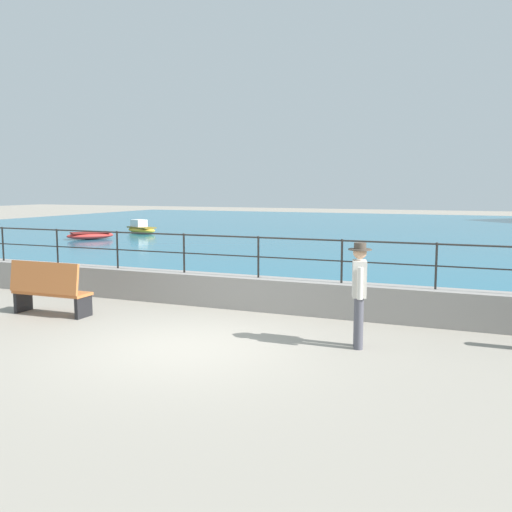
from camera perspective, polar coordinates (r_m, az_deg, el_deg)
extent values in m
plane|color=gray|center=(9.69, -7.16, -8.99)|extent=(120.00, 120.00, 0.00)
cube|color=gray|center=(12.41, 0.23, -3.75)|extent=(20.00, 0.56, 0.70)
cylinder|color=#282623|center=(16.56, -23.99, 1.13)|extent=(0.04, 0.04, 0.90)
cylinder|color=#282623|center=(15.27, -19.26, 0.90)|extent=(0.04, 0.04, 0.90)
cylinder|color=#282623|center=(14.11, -13.70, 0.63)|extent=(0.04, 0.04, 0.90)
cylinder|color=#282623|center=(13.10, -7.21, 0.30)|extent=(0.04, 0.04, 0.90)
cylinder|color=#282623|center=(12.29, 0.24, -0.09)|extent=(0.04, 0.04, 0.90)
cylinder|color=#282623|center=(11.71, 8.58, -0.51)|extent=(0.04, 0.04, 0.90)
cylinder|color=#282623|center=(11.40, 17.57, -0.96)|extent=(0.04, 0.04, 0.90)
cylinder|color=#282623|center=(12.24, 0.24, 1.87)|extent=(18.40, 0.04, 0.04)
cylinder|color=#282623|center=(12.29, 0.24, -0.09)|extent=(18.40, 0.03, 0.03)
cube|color=#236B89|center=(34.32, 14.96, 2.31)|extent=(64.00, 44.32, 0.06)
cube|color=#B76633|center=(12.63, -19.72, -3.47)|extent=(1.71, 0.55, 0.06)
cube|color=#B76633|center=(12.41, -20.46, -2.04)|extent=(1.70, 0.18, 0.64)
cube|color=black|center=(13.21, -22.25, -4.22)|extent=(0.09, 0.47, 0.43)
cube|color=black|center=(12.17, -16.87, -4.91)|extent=(0.09, 0.47, 0.43)
cylinder|color=#4C4C56|center=(9.70, 10.18, -6.41)|extent=(0.15, 0.15, 0.86)
cylinder|color=#4C4C56|center=(9.53, 10.23, -6.66)|extent=(0.15, 0.15, 0.86)
cube|color=beige|center=(9.47, 10.30, -2.23)|extent=(0.31, 0.41, 0.60)
cylinder|color=beige|center=(9.72, 10.22, -2.24)|extent=(0.09, 0.09, 0.52)
cylinder|color=beige|center=(9.24, 10.37, -2.71)|extent=(0.09, 0.09, 0.52)
sphere|color=tan|center=(9.41, 10.36, 0.35)|extent=(0.22, 0.22, 0.22)
cylinder|color=#4C4238|center=(9.41, 10.36, 0.65)|extent=(0.38, 0.38, 0.02)
cylinder|color=#4C4238|center=(9.40, 10.37, 1.02)|extent=(0.20, 0.20, 0.10)
ellipsoid|color=gold|center=(32.68, -11.38, 2.56)|extent=(2.47, 1.71, 0.36)
cube|color=brown|center=(32.67, -11.39, 2.82)|extent=(1.99, 1.41, 0.06)
cube|color=silver|center=(32.86, -11.63, 3.24)|extent=(0.98, 0.89, 0.40)
ellipsoid|color=red|center=(29.56, -16.24, 1.97)|extent=(2.12, 2.37, 0.36)
cube|color=maroon|center=(29.55, -16.24, 2.26)|extent=(1.73, 1.92, 0.06)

